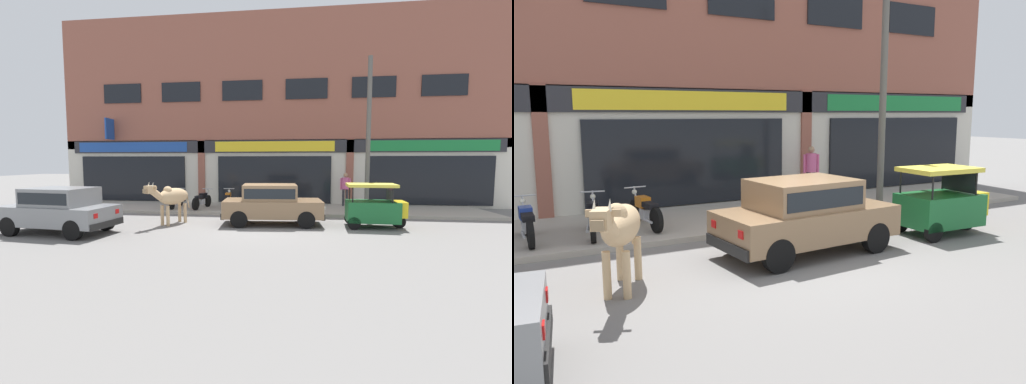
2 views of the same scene
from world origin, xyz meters
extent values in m
plane|color=slate|center=(0.00, 0.00, 0.00)|extent=(90.00, 90.00, 0.00)
cube|color=#A8A093|center=(0.00, 4.00, 0.06)|extent=(19.00, 3.60, 0.12)
cube|color=#8E5142|center=(0.00, 6.07, 6.40)|extent=(23.00, 0.55, 6.89)
cube|color=beige|center=(0.00, 6.07, 1.70)|extent=(23.00, 0.55, 3.40)
cube|color=#28282D|center=(0.00, 5.76, 3.05)|extent=(22.08, 0.08, 0.64)
cube|color=black|center=(-7.67, 5.75, 1.35)|extent=(5.83, 0.10, 2.40)
cube|color=#1E479E|center=(-7.67, 5.73, 3.05)|extent=(6.13, 0.05, 0.52)
cube|color=#8E5142|center=(-3.83, 5.78, 1.70)|extent=(0.36, 0.12, 3.40)
cube|color=black|center=(0.00, 5.75, 1.35)|extent=(5.83, 0.10, 2.40)
cube|color=yellow|center=(0.00, 5.73, 3.05)|extent=(6.13, 0.05, 0.52)
cube|color=#8E5142|center=(3.83, 5.78, 1.70)|extent=(0.36, 0.12, 3.40)
cube|color=black|center=(7.67, 5.75, 1.35)|extent=(5.83, 0.10, 2.40)
cube|color=#197A38|center=(7.67, 5.73, 3.05)|extent=(6.13, 0.05, 0.52)
cube|color=black|center=(-8.15, 5.77, 5.90)|extent=(2.09, 0.06, 1.00)
cube|color=black|center=(-4.89, 5.77, 5.90)|extent=(2.09, 0.06, 1.00)
cube|color=black|center=(-1.63, 5.77, 5.90)|extent=(2.09, 0.06, 1.00)
cube|color=black|center=(1.63, 5.77, 5.90)|extent=(2.09, 0.06, 1.00)
cube|color=black|center=(4.89, 5.77, 5.90)|extent=(2.09, 0.06, 1.00)
cube|color=black|center=(8.15, 5.77, 5.90)|extent=(2.09, 0.06, 1.00)
cube|color=#1E479E|center=(-8.71, 5.35, 4.00)|extent=(0.08, 0.80, 1.10)
ellipsoid|color=tan|center=(-3.21, 0.02, 1.02)|extent=(1.05, 1.49, 0.60)
sphere|color=tan|center=(-3.33, -0.24, 1.25)|extent=(0.32, 0.32, 0.32)
cylinder|color=tan|center=(-3.26, -0.44, 0.36)|extent=(0.12, 0.12, 0.72)
cylinder|color=tan|center=(-3.52, -0.32, 0.36)|extent=(0.12, 0.12, 0.72)
cylinder|color=tan|center=(-2.90, 0.35, 0.36)|extent=(0.12, 0.12, 0.72)
cylinder|color=tan|center=(-3.16, 0.47, 0.36)|extent=(0.12, 0.12, 0.72)
cylinder|color=tan|center=(-3.55, -0.73, 1.17)|extent=(0.41, 0.52, 0.43)
cube|color=tan|center=(-3.66, -0.96, 1.34)|extent=(0.35, 0.42, 0.26)
cube|color=#957A57|center=(-3.73, -1.13, 1.30)|extent=(0.20, 0.19, 0.14)
cone|color=beige|center=(-3.55, -0.97, 1.52)|extent=(0.10, 0.13, 0.19)
cone|color=beige|center=(-3.73, -0.89, 1.52)|extent=(0.10, 0.13, 0.19)
cube|color=tan|center=(-3.48, -0.96, 1.40)|extent=(0.14, 0.09, 0.10)
cube|color=tan|center=(-3.77, -0.82, 1.40)|extent=(0.14, 0.09, 0.10)
cylinder|color=tan|center=(-2.90, 0.69, 0.80)|extent=(0.10, 0.17, 0.60)
cylinder|color=black|center=(-7.45, -2.62, 0.30)|extent=(0.62, 0.25, 0.60)
cylinder|color=black|center=(-7.29, -1.19, 0.30)|extent=(0.62, 0.25, 0.60)
cylinder|color=black|center=(-5.16, -2.88, 0.30)|extent=(0.62, 0.25, 0.60)
cylinder|color=black|center=(-5.00, -1.45, 0.30)|extent=(0.62, 0.25, 0.60)
cube|color=gray|center=(-6.23, -2.03, 0.60)|extent=(3.66, 1.98, 0.60)
cube|color=gray|center=(-6.13, -2.04, 1.18)|extent=(2.05, 1.64, 0.56)
cube|color=black|center=(-6.13, -2.04, 1.18)|extent=(1.90, 1.65, 0.35)
cube|color=black|center=(-7.94, -1.84, 0.38)|extent=(0.29, 1.52, 0.20)
cube|color=black|center=(-4.51, -2.23, 0.38)|extent=(0.29, 1.52, 0.20)
sphere|color=silver|center=(-8.03, -2.31, 0.68)|extent=(0.14, 0.14, 0.14)
sphere|color=silver|center=(-7.92, -1.36, 0.68)|extent=(0.14, 0.14, 0.14)
cube|color=red|center=(-4.54, -2.72, 0.70)|extent=(0.05, 0.16, 0.14)
cube|color=red|center=(-4.43, -1.74, 0.70)|extent=(0.05, 0.16, 0.14)
cylinder|color=black|center=(1.47, 1.17, 0.30)|extent=(0.61, 0.23, 0.60)
cylinder|color=black|center=(1.58, -0.27, 0.30)|extent=(0.61, 0.23, 0.60)
cylinder|color=black|center=(-0.82, 0.99, 0.30)|extent=(0.61, 0.23, 0.60)
cylinder|color=black|center=(-0.71, -0.45, 0.30)|extent=(0.61, 0.23, 0.60)
cube|color=#846647|center=(0.38, 0.36, 0.60)|extent=(3.61, 1.87, 0.60)
cube|color=#846647|center=(0.28, 0.35, 1.18)|extent=(2.01, 1.58, 0.56)
cube|color=black|center=(0.28, 0.35, 1.18)|extent=(1.86, 1.59, 0.35)
cube|color=black|center=(2.11, 0.50, 0.38)|extent=(0.24, 1.52, 0.20)
cube|color=black|center=(-1.34, 0.23, 0.38)|extent=(0.24, 1.52, 0.20)
sphere|color=silver|center=(2.10, 0.98, 0.68)|extent=(0.14, 0.14, 0.14)
sphere|color=silver|center=(2.17, 0.02, 0.68)|extent=(0.14, 0.14, 0.14)
cube|color=red|center=(-1.41, 0.72, 0.70)|extent=(0.04, 0.16, 0.14)
cube|color=red|center=(-1.33, -0.27, 0.70)|extent=(0.04, 0.16, 0.14)
cylinder|color=black|center=(4.74, 0.21, 0.22)|extent=(0.44, 0.13, 0.44)
cylinder|color=black|center=(3.21, 0.78, 0.22)|extent=(0.44, 0.13, 0.44)
cylinder|color=black|center=(3.17, -0.26, 0.22)|extent=(0.44, 0.13, 0.44)
cube|color=#19602D|center=(3.84, 0.24, 0.57)|extent=(1.75, 1.22, 0.70)
cube|color=yellow|center=(4.74, 0.21, 0.67)|extent=(0.39, 0.88, 0.52)
cylinder|color=black|center=(4.43, 0.71, 1.19)|extent=(0.04, 0.04, 0.55)
cylinder|color=black|center=(4.39, -0.28, 1.19)|extent=(0.04, 0.04, 0.55)
cylinder|color=black|center=(3.15, 0.75, 1.19)|extent=(0.04, 0.04, 0.55)
cylinder|color=black|center=(3.11, -0.23, 1.19)|extent=(0.04, 0.04, 0.55)
cube|color=#DBCC42|center=(3.79, 0.24, 1.47)|extent=(1.65, 1.16, 0.10)
cube|color=black|center=(4.41, 0.22, 1.19)|extent=(0.06, 0.93, 0.50)
cylinder|color=black|center=(-4.40, 4.02, 0.40)|extent=(0.12, 0.56, 0.56)
cylinder|color=black|center=(-4.35, 2.77, 0.40)|extent=(0.12, 0.56, 0.56)
cube|color=#B2B5BA|center=(-4.37, 3.37, 0.44)|extent=(0.21, 0.33, 0.24)
cube|color=navy|center=(-4.38, 3.53, 0.70)|extent=(0.26, 0.41, 0.24)
cube|color=black|center=(-4.36, 3.13, 0.68)|extent=(0.24, 0.53, 0.12)
cylinder|color=#B2B5BA|center=(-4.39, 3.96, 0.70)|extent=(0.05, 0.27, 0.59)
cylinder|color=#B2B5BA|center=(-4.40, 4.00, 0.98)|extent=(0.52, 0.05, 0.03)
sphere|color=silver|center=(-4.40, 4.06, 0.86)|extent=(0.12, 0.12, 0.12)
cylinder|color=#B2B5BA|center=(-4.47, 3.01, 0.36)|extent=(0.08, 0.48, 0.06)
cylinder|color=black|center=(-3.00, 3.90, 0.40)|extent=(0.20, 0.57, 0.56)
cylinder|color=black|center=(-3.22, 2.67, 0.40)|extent=(0.20, 0.57, 0.56)
cube|color=#B2B5BA|center=(-3.11, 3.27, 0.44)|extent=(0.25, 0.35, 0.24)
cube|color=black|center=(-3.08, 3.42, 0.70)|extent=(0.31, 0.44, 0.24)
cube|color=black|center=(-3.15, 3.03, 0.68)|extent=(0.31, 0.55, 0.12)
cylinder|color=#B2B5BA|center=(-3.01, 3.84, 0.70)|extent=(0.09, 0.27, 0.59)
cylinder|color=#B2B5BA|center=(-3.00, 3.88, 0.98)|extent=(0.52, 0.12, 0.03)
sphere|color=silver|center=(-2.99, 3.94, 0.86)|extent=(0.12, 0.12, 0.12)
cylinder|color=#B2B5BA|center=(-3.28, 2.93, 0.36)|extent=(0.14, 0.48, 0.06)
cylinder|color=black|center=(-2.01, 4.13, 0.40)|extent=(0.16, 0.57, 0.56)
cylinder|color=black|center=(-1.87, 2.88, 0.40)|extent=(0.16, 0.57, 0.56)
cube|color=#B2B5BA|center=(-1.93, 3.49, 0.44)|extent=(0.24, 0.34, 0.24)
cube|color=orange|center=(-1.95, 3.64, 0.70)|extent=(0.28, 0.42, 0.24)
cube|color=black|center=(-1.91, 3.25, 0.68)|extent=(0.28, 0.54, 0.12)
cylinder|color=#B2B5BA|center=(-2.00, 4.07, 0.70)|extent=(0.07, 0.27, 0.59)
cylinder|color=#B2B5BA|center=(-2.00, 4.11, 0.98)|extent=(0.52, 0.09, 0.03)
sphere|color=silver|center=(-2.01, 4.17, 0.86)|extent=(0.12, 0.12, 0.12)
cylinder|color=#B2B5BA|center=(-2.00, 3.12, 0.36)|extent=(0.11, 0.48, 0.06)
cylinder|color=#2D2D33|center=(3.62, 4.98, 0.53)|extent=(0.11, 0.11, 0.82)
cylinder|color=#2D2D33|center=(3.45, 5.03, 0.53)|extent=(0.11, 0.11, 0.82)
cylinder|color=#DB5B93|center=(3.54, 5.01, 1.22)|extent=(0.32, 0.32, 0.56)
cylinder|color=#DB5B93|center=(3.74, 4.94, 1.20)|extent=(0.08, 0.08, 0.56)
cylinder|color=#DB5B93|center=(3.34, 5.07, 1.20)|extent=(0.08, 0.08, 0.56)
sphere|color=tan|center=(3.54, 5.01, 1.62)|extent=(0.20, 0.20, 0.20)
cylinder|color=#595651|center=(4.08, 2.50, 3.28)|extent=(0.18, 0.18, 6.32)
camera|label=1|loc=(1.35, -11.89, 2.29)|focal=24.00mm
camera|label=2|loc=(-4.79, -7.60, 2.70)|focal=35.00mm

